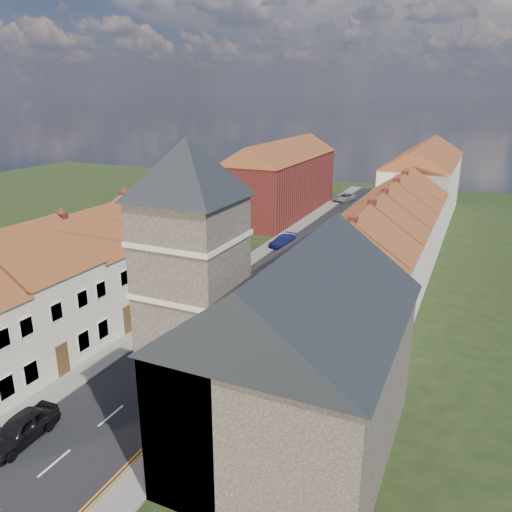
# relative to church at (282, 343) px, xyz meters

# --- Properties ---
(ground) EXTENTS (160.00, 160.00, 0.00)m
(ground) POSITION_rel_church_xyz_m (-9.36, -3.32, -5.88)
(ground) COLOR #2D3B19
(ground) RESTS_ON ground
(road) EXTENTS (7.00, 90.00, 0.02)m
(road) POSITION_rel_church_xyz_m (-9.36, 26.68, -5.87)
(road) COLOR black
(road) RESTS_ON ground
(pavement_left) EXTENTS (1.80, 90.00, 0.12)m
(pavement_left) POSITION_rel_church_xyz_m (-13.76, 26.68, -5.82)
(pavement_left) COLOR gray
(pavement_left) RESTS_ON ground
(pavement_right) EXTENTS (1.80, 90.00, 0.12)m
(pavement_right) POSITION_rel_church_xyz_m (-4.96, 26.68, -5.82)
(pavement_right) COLOR gray
(pavement_right) RESTS_ON ground
(church) EXTENTS (11.25, 14.25, 15.20)m
(church) POSITION_rel_church_xyz_m (0.00, 0.00, 0.00)
(church) COLOR #3B2F29
(church) RESTS_ON ground
(cottage_r_tudor) EXTENTS (8.30, 5.20, 9.00)m
(cottage_r_tudor) POSITION_rel_church_xyz_m (-0.09, 9.37, -1.41)
(cottage_r_tudor) COLOR #B6B399
(cottage_r_tudor) RESTS_ON ground
(cottage_r_white_near) EXTENTS (8.30, 6.00, 9.00)m
(cottage_r_white_near) POSITION_rel_church_xyz_m (-0.06, 14.77, -1.40)
(cottage_r_white_near) COLOR silver
(cottage_r_white_near) RESTS_ON ground
(cottage_r_cream_mid) EXTENTS (8.30, 5.20, 9.00)m
(cottage_r_cream_mid) POSITION_rel_church_xyz_m (-0.06, 20.17, -1.40)
(cottage_r_cream_mid) COLOR #B6B399
(cottage_r_cream_mid) RESTS_ON ground
(cottage_r_pink) EXTENTS (8.30, 6.00, 9.00)m
(cottage_r_pink) POSITION_rel_church_xyz_m (-0.06, 25.57, -1.40)
(cottage_r_pink) COLOR #FFD5C9
(cottage_r_pink) RESTS_ON ground
(cottage_r_white_far) EXTENTS (8.30, 5.20, 9.00)m
(cottage_r_white_far) POSITION_rel_church_xyz_m (-0.06, 30.97, -1.40)
(cottage_r_white_far) COLOR silver
(cottage_r_white_far) RESTS_ON ground
(cottage_r_cream_far) EXTENTS (8.30, 6.00, 9.00)m
(cottage_r_cream_far) POSITION_rel_church_xyz_m (-0.06, 36.37, -1.40)
(cottage_r_cream_far) COLOR #B6B399
(cottage_r_cream_far) RESTS_ON ground
(cottage_l_cream) EXTENTS (8.30, 6.30, 9.10)m
(cottage_l_cream) POSITION_rel_church_xyz_m (-18.66, 2.22, -1.35)
(cottage_l_cream) COLOR #B6B399
(cottage_l_cream) RESTS_ON ground
(cottage_l_white) EXTENTS (8.30, 6.90, 8.80)m
(cottage_l_white) POSITION_rel_church_xyz_m (-18.66, 8.62, -1.51)
(cottage_l_white) COLOR #B6B399
(cottage_l_white) RESTS_ON ground
(cottage_l_brick_mid) EXTENTS (8.30, 5.70, 9.10)m
(cottage_l_brick_mid) POSITION_rel_church_xyz_m (-18.66, 14.72, -1.35)
(cottage_l_brick_mid) COLOR #B6B399
(cottage_l_brick_mid) RESTS_ON ground
(cottage_l_pink) EXTENTS (8.30, 6.30, 8.80)m
(cottage_l_pink) POSITION_rel_church_xyz_m (-18.66, 20.52, -1.51)
(cottage_l_pink) COLOR maroon
(cottage_l_pink) RESTS_ON ground
(block_right_far) EXTENTS (8.30, 24.20, 10.50)m
(block_right_far) POSITION_rel_church_xyz_m (-0.06, 51.68, -0.58)
(block_right_far) COLOR #B6B399
(block_right_far) RESTS_ON ground
(block_left_far) EXTENTS (8.30, 24.20, 10.50)m
(block_left_far) POSITION_rel_church_xyz_m (-18.66, 46.68, -0.58)
(block_left_far) COLOR maroon
(block_left_far) RESTS_ON ground
(lamppost) EXTENTS (0.88, 0.15, 6.00)m
(lamppost) POSITION_rel_church_xyz_m (-13.17, 16.68, -2.34)
(lamppost) COLOR black
(lamppost) RESTS_ON pavement_left
(car_near) EXTENTS (1.81, 4.18, 1.41)m
(car_near) POSITION_rel_church_xyz_m (-12.06, -4.76, -5.17)
(car_near) COLOR black
(car_near) RESTS_ON ground
(car_far) EXTENTS (2.33, 4.37, 1.21)m
(car_far) POSITION_rel_church_xyz_m (-12.56, 31.81, -5.27)
(car_far) COLOR navy
(car_far) RESTS_ON ground
(car_distant) EXTENTS (3.34, 5.04, 1.29)m
(car_distant) POSITION_rel_church_xyz_m (-12.56, 58.62, -5.23)
(car_distant) COLOR #A6A9AD
(car_distant) RESTS_ON ground
(pedestrian_left) EXTENTS (0.70, 0.54, 1.69)m
(pedestrian_left) POSITION_rel_church_xyz_m (-14.35, 8.82, -4.91)
(pedestrian_left) COLOR black
(pedestrian_left) RESTS_ON pavement_left
(pedestrian_right) EXTENTS (0.98, 0.78, 1.94)m
(pedestrian_right) POSITION_rel_church_xyz_m (-5.57, 13.19, -4.79)
(pedestrian_right) COLOR black
(pedestrian_right) RESTS_ON pavement_right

